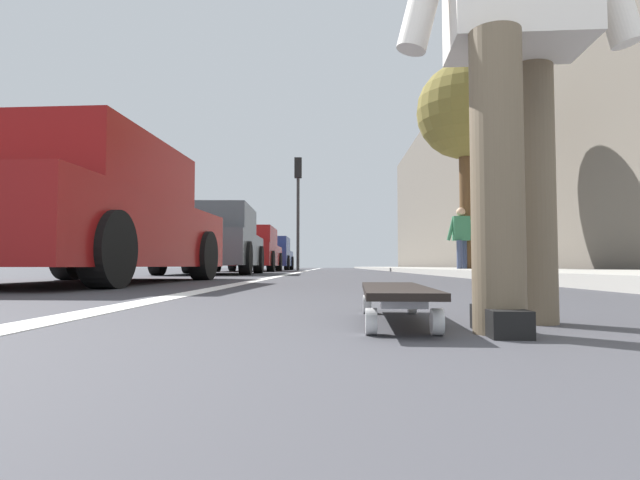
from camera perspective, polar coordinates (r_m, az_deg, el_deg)
ground_plane at (r=10.32m, az=2.07°, el=-3.93°), size 80.00×80.00×0.00m
lane_stripe_white at (r=20.34m, az=-1.29°, el=-3.43°), size 52.00×0.16×0.01m
sidewalk_curb at (r=18.67m, az=12.34°, el=-3.23°), size 52.00×3.20×0.12m
building_facade at (r=23.50m, az=16.46°, el=7.19°), size 40.00×1.20×8.52m
skateboard at (r=1.65m, az=8.41°, el=-5.90°), size 0.85×0.24×0.11m
skater_person at (r=1.76m, az=21.05°, el=22.77°), size 0.45×0.72×1.64m
parked_car_near at (r=5.89m, az=-25.00°, el=2.45°), size 4.16×2.15×1.47m
parked_car_mid at (r=11.62m, az=-11.81°, el=-0.18°), size 4.20×2.10×1.50m
parked_car_far at (r=17.60m, az=-7.85°, el=-1.13°), size 4.53×2.00×1.49m
parked_car_end at (r=23.30m, az=-5.51°, el=-1.62°), size 4.26×1.90×1.48m
traffic_light at (r=20.19m, az=-2.47°, el=5.30°), size 0.33×0.28×4.46m
street_tree_mid at (r=12.89m, az=15.92°, el=13.50°), size 2.27×2.27×4.99m
pedestrian_distant at (r=12.08m, az=15.54°, el=0.45°), size 0.43×0.66×1.52m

